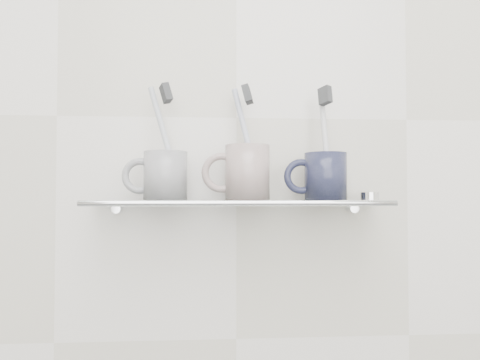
{
  "coord_description": "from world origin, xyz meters",
  "views": [
    {
      "loc": [
        -0.05,
        0.25,
        1.11
      ],
      "look_at": [
        0.0,
        1.04,
        1.13
      ],
      "focal_mm": 35.0,
      "sensor_mm": 36.0,
      "label": 1
    }
  ],
  "objects": [
    {
      "name": "wall_back",
      "position": [
        0.0,
        1.1,
        1.25
      ],
      "size": [
        2.5,
        0.0,
        2.5
      ],
      "primitive_type": "plane",
      "rotation": [
        1.57,
        0.0,
        0.0
      ],
      "color": "silver",
      "rests_on": "ground"
    },
    {
      "name": "mug_center_handle",
      "position": [
        -0.03,
        1.04,
        1.15
      ],
      "size": [
        0.07,
        0.01,
        0.07
      ],
      "primitive_type": "torus",
      "rotation": [
        1.57,
        0.0,
        0.0
      ],
      "color": "white",
      "rests_on": "mug_center"
    },
    {
      "name": "toothbrush_center",
      "position": [
        0.02,
        1.04,
        1.2
      ],
      "size": [
        0.05,
        0.04,
        0.19
      ],
      "primitive_type": "cylinder",
      "rotation": [
        -0.11,
        -0.26,
        -0.22
      ],
      "color": "#ABB5D6",
      "rests_on": "mug_center"
    },
    {
      "name": "bristles_left",
      "position": [
        -0.12,
        1.04,
        1.28
      ],
      "size": [
        0.03,
        0.03,
        0.04
      ],
      "primitive_type": "cube",
      "rotation": [
        -0.19,
        -0.23,
        0.38
      ],
      "color": "#343638",
      "rests_on": "toothbrush_left"
    },
    {
      "name": "bracket_left",
      "position": [
        -0.21,
        1.09,
        1.09
      ],
      "size": [
        0.02,
        0.03,
        0.02
      ],
      "primitive_type": "cylinder",
      "rotation": [
        1.57,
        0.0,
        0.0
      ],
      "color": "silver",
      "rests_on": "wall_back"
    },
    {
      "name": "mug_right",
      "position": [
        0.15,
        1.04,
        1.14
      ],
      "size": [
        0.1,
        0.1,
        0.08
      ],
      "primitive_type": "cylinder",
      "rotation": [
        0.0,
        0.0,
        0.42
      ],
      "color": "black",
      "rests_on": "shelf_glass"
    },
    {
      "name": "toothbrush_right",
      "position": [
        0.15,
        1.04,
        1.2
      ],
      "size": [
        0.02,
        0.05,
        0.19
      ],
      "primitive_type": "cylinder",
      "rotation": [
        -0.19,
        0.1,
        0.59
      ],
      "color": "silver",
      "rests_on": "mug_right"
    },
    {
      "name": "bristles_center",
      "position": [
        0.02,
        1.04,
        1.28
      ],
      "size": [
        0.02,
        0.03,
        0.03
      ],
      "primitive_type": "cube",
      "rotation": [
        -0.11,
        -0.26,
        -0.22
      ],
      "color": "#343638",
      "rests_on": "toothbrush_center"
    },
    {
      "name": "shelf_rail",
      "position": [
        0.0,
        0.98,
        1.1
      ],
      "size": [
        0.5,
        0.01,
        0.01
      ],
      "primitive_type": "cylinder",
      "rotation": [
        0.0,
        1.57,
        0.0
      ],
      "color": "silver",
      "rests_on": "shelf_glass"
    },
    {
      "name": "toothbrush_left",
      "position": [
        -0.12,
        1.04,
        1.2
      ],
      "size": [
        0.07,
        0.03,
        0.19
      ],
      "primitive_type": "cylinder",
      "rotation": [
        -0.19,
        -0.23,
        0.38
      ],
      "color": "silver",
      "rests_on": "mug_left"
    },
    {
      "name": "bracket_right",
      "position": [
        0.21,
        1.09,
        1.09
      ],
      "size": [
        0.02,
        0.03,
        0.02
      ],
      "primitive_type": "cylinder",
      "rotation": [
        1.57,
        0.0,
        0.0
      ],
      "color": "silver",
      "rests_on": "wall_back"
    },
    {
      "name": "mug_left_handle",
      "position": [
        -0.17,
        1.04,
        1.14
      ],
      "size": [
        0.06,
        0.01,
        0.06
      ],
      "primitive_type": "torus",
      "rotation": [
        1.57,
        0.0,
        0.0
      ],
      "color": "white",
      "rests_on": "mug_left"
    },
    {
      "name": "shelf_glass",
      "position": [
        0.0,
        1.04,
        1.1
      ],
      "size": [
        0.5,
        0.12,
        0.01
      ],
      "primitive_type": "cube",
      "color": "silver",
      "rests_on": "wall_back"
    },
    {
      "name": "bristles_right",
      "position": [
        0.15,
        1.04,
        1.28
      ],
      "size": [
        0.02,
        0.03,
        0.03
      ],
      "primitive_type": "cube",
      "rotation": [
        -0.19,
        0.1,
        0.59
      ],
      "color": "#343638",
      "rests_on": "toothbrush_right"
    },
    {
      "name": "mug_left",
      "position": [
        -0.12,
        1.04,
        1.14
      ],
      "size": [
        0.08,
        0.08,
        0.08
      ],
      "primitive_type": "cylinder",
      "rotation": [
        0.0,
        0.0,
        -0.09
      ],
      "color": "white",
      "rests_on": "shelf_glass"
    },
    {
      "name": "mug_right_handle",
      "position": [
        0.11,
        1.04,
        1.14
      ],
      "size": [
        0.06,
        0.01,
        0.06
      ],
      "primitive_type": "torus",
      "rotation": [
        1.57,
        0.0,
        0.0
      ],
      "color": "black",
      "rests_on": "mug_right"
    },
    {
      "name": "mug_center",
      "position": [
        0.02,
        1.04,
        1.15
      ],
      "size": [
        0.1,
        0.1,
        0.09
      ],
      "primitive_type": "cylinder",
      "rotation": [
        0.0,
        0.0,
        -0.4
      ],
      "color": "white",
      "rests_on": "shelf_glass"
    },
    {
      "name": "chrome_cap",
      "position": [
        0.23,
        1.04,
        1.11
      ],
      "size": [
        0.03,
        0.03,
        0.01
      ],
      "primitive_type": "cylinder",
      "color": "silver",
      "rests_on": "shelf_glass"
    }
  ]
}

